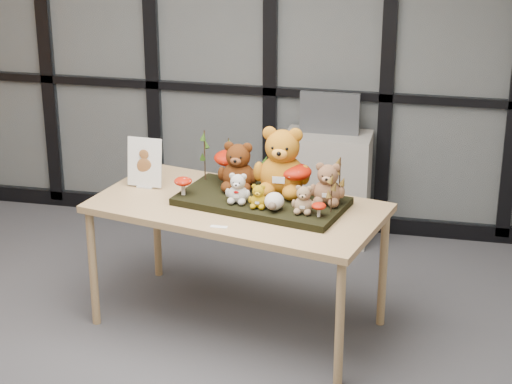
% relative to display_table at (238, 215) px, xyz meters
% --- Properties ---
extents(room_shell, '(5.00, 5.00, 5.00)m').
position_rel_display_table_xyz_m(room_shell, '(-0.58, -0.87, 0.96)').
color(room_shell, '#AAA9A1').
rests_on(room_shell, floor).
extents(glass_partition, '(4.90, 0.06, 2.78)m').
position_rel_display_table_xyz_m(glass_partition, '(-0.58, 1.60, 0.69)').
color(glass_partition, '#2D383F').
rests_on(glass_partition, floor).
extents(display_table, '(1.83, 1.20, 0.79)m').
position_rel_display_table_xyz_m(display_table, '(0.00, 0.00, 0.00)').
color(display_table, tan).
rests_on(display_table, floor).
extents(diorama_tray, '(1.05, 0.69, 0.04)m').
position_rel_display_table_xyz_m(diorama_tray, '(0.14, 0.03, 0.09)').
color(diorama_tray, black).
rests_on(diorama_tray, display_table).
extents(bear_pooh_yellow, '(0.40, 0.38, 0.45)m').
position_rel_display_table_xyz_m(bear_pooh_yellow, '(0.24, 0.14, 0.33)').
color(bear_pooh_yellow, '#B86D15').
rests_on(bear_pooh_yellow, diorama_tray).
extents(bear_brown_medium, '(0.29, 0.27, 0.32)m').
position_rel_display_table_xyz_m(bear_brown_medium, '(-0.03, 0.15, 0.27)').
color(bear_brown_medium, '#47200A').
rests_on(bear_brown_medium, diorama_tray).
extents(bear_tan_back, '(0.24, 0.23, 0.27)m').
position_rel_display_table_xyz_m(bear_tan_back, '(0.52, 0.04, 0.24)').
color(bear_tan_back, brown).
rests_on(bear_tan_back, diorama_tray).
extents(bear_small_yellow, '(0.14, 0.13, 0.15)m').
position_rel_display_table_xyz_m(bear_small_yellow, '(0.15, -0.11, 0.18)').
color(bear_small_yellow, '#AD830B').
rests_on(bear_small_yellow, diorama_tray).
extents(bear_white_bow, '(0.17, 0.16, 0.19)m').
position_rel_display_table_xyz_m(bear_white_bow, '(0.02, -0.06, 0.20)').
color(bear_white_bow, beige).
rests_on(bear_white_bow, diorama_tray).
extents(bear_beige_small, '(0.16, 0.15, 0.18)m').
position_rel_display_table_xyz_m(bear_beige_small, '(0.41, -0.13, 0.20)').
color(bear_beige_small, '#977653').
rests_on(bear_beige_small, diorama_tray).
extents(plush_cream_hedgehog, '(0.10, 0.10, 0.11)m').
position_rel_display_table_xyz_m(plush_cream_hedgehog, '(0.24, -0.13, 0.16)').
color(plush_cream_hedgehog, silver).
rests_on(plush_cream_hedgehog, diorama_tray).
extents(mushroom_back_left, '(0.20, 0.20, 0.22)m').
position_rel_display_table_xyz_m(mushroom_back_left, '(-0.10, 0.25, 0.22)').
color(mushroom_back_left, '#A41505').
rests_on(mushroom_back_left, diorama_tray).
extents(mushroom_back_right, '(0.19, 0.19, 0.21)m').
position_rel_display_table_xyz_m(mushroom_back_right, '(0.32, 0.11, 0.21)').
color(mushroom_back_right, '#A41505').
rests_on(mushroom_back_right, diorama_tray).
extents(mushroom_front_left, '(0.11, 0.11, 0.12)m').
position_rel_display_table_xyz_m(mushroom_front_left, '(-0.33, -0.01, 0.17)').
color(mushroom_front_left, '#A41505').
rests_on(mushroom_front_left, diorama_tray).
extents(mushroom_front_right, '(0.08, 0.08, 0.09)m').
position_rel_display_table_xyz_m(mushroom_front_right, '(0.51, -0.18, 0.15)').
color(mushroom_front_right, '#A41505').
rests_on(mushroom_front_right, diorama_tray).
extents(sprig_green_far_left, '(0.05, 0.05, 0.32)m').
position_rel_display_table_xyz_m(sprig_green_far_left, '(-0.26, 0.26, 0.27)').
color(sprig_green_far_left, '#17390D').
rests_on(sprig_green_far_left, diorama_tray).
extents(sprig_green_mid_left, '(0.05, 0.05, 0.27)m').
position_rel_display_table_xyz_m(sprig_green_mid_left, '(-0.12, 0.28, 0.24)').
color(sprig_green_mid_left, '#17390D').
rests_on(sprig_green_mid_left, diorama_tray).
extents(sprig_dry_far_right, '(0.05, 0.05, 0.29)m').
position_rel_display_table_xyz_m(sprig_dry_far_right, '(0.59, 0.03, 0.25)').
color(sprig_dry_far_right, brown).
rests_on(sprig_dry_far_right, diorama_tray).
extents(sprig_dry_mid_right, '(0.05, 0.05, 0.23)m').
position_rel_display_table_xyz_m(sprig_dry_mid_right, '(0.56, -0.09, 0.22)').
color(sprig_dry_mid_right, brown).
rests_on(sprig_dry_mid_right, diorama_tray).
extents(sprig_green_centre, '(0.05, 0.05, 0.18)m').
position_rel_display_table_xyz_m(sprig_green_centre, '(0.14, 0.23, 0.20)').
color(sprig_green_centre, '#17390D').
rests_on(sprig_green_centre, diorama_tray).
extents(sign_holder, '(0.22, 0.07, 0.31)m').
position_rel_display_table_xyz_m(sign_holder, '(-0.62, 0.17, 0.21)').
color(sign_holder, silver).
rests_on(sign_holder, display_table).
extents(label_card, '(0.09, 0.03, 0.00)m').
position_rel_display_table_xyz_m(label_card, '(-0.03, -0.34, 0.07)').
color(label_card, white).
rests_on(label_card, display_table).
extents(cabinet, '(0.61, 0.36, 0.81)m').
position_rel_display_table_xyz_m(cabinet, '(0.34, 1.38, -0.32)').
color(cabinet, '#A49E93').
rests_on(cabinet, floor).
extents(monitor, '(0.42, 0.04, 0.30)m').
position_rel_display_table_xyz_m(monitor, '(0.34, 1.40, 0.24)').
color(monitor, '#4C4F54').
rests_on(monitor, cabinet).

